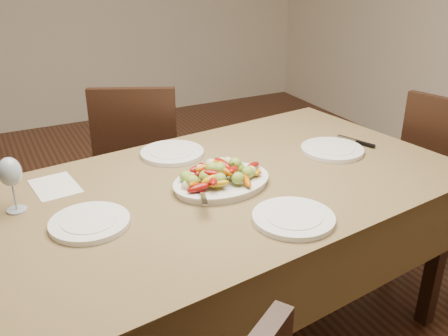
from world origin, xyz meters
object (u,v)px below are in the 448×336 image
plate_near (293,218)px  wine_glass (12,183)px  serving_platter (222,183)px  plate_right (332,150)px  plate_far (172,153)px  dining_table (224,267)px  plate_left (90,223)px  chair_far (142,163)px

plate_near → wine_glass: size_ratio=1.31×
serving_platter → plate_right: (0.57, 0.08, -0.00)m
serving_platter → plate_far: bearing=98.1°
plate_far → plate_near: same height
serving_platter → plate_near: bearing=-74.1°
plate_near → dining_table: bearing=101.9°
dining_table → wine_glass: 0.87m
serving_platter → plate_left: (-0.50, -0.06, -0.00)m
plate_left → wine_glass: size_ratio=1.24×
dining_table → plate_near: plate_near is taller
dining_table → chair_far: bearing=91.7°
dining_table → plate_left: plate_left is taller
plate_near → plate_right: bearing=40.5°
dining_table → plate_near: (0.07, -0.35, 0.39)m
plate_far → plate_near: 0.71m
plate_near → chair_far: bearing=94.4°
serving_platter → plate_right: size_ratio=1.37×
plate_near → wine_glass: bearing=148.8°
serving_platter → plate_near: serving_platter is taller
dining_table → plate_near: size_ratio=6.87×
chair_far → plate_left: size_ratio=3.73×
serving_platter → plate_far: 0.37m
chair_far → plate_right: 1.10m
chair_far → plate_far: (-0.04, -0.60, 0.29)m
dining_table → plate_far: (-0.07, 0.34, 0.39)m
dining_table → plate_left: (-0.52, -0.08, 0.39)m
chair_far → plate_near: chair_far is taller
dining_table → serving_platter: (-0.02, -0.02, 0.39)m
chair_far → wine_glass: bearing=74.6°
plate_far → wine_glass: bearing=-161.6°
plate_right → plate_near: 0.63m
dining_table → plate_right: plate_right is taller
plate_left → wine_glass: bearing=133.4°
plate_near → wine_glass: (-0.79, 0.48, 0.09)m
plate_left → plate_right: (1.07, 0.14, 0.00)m
serving_platter → plate_near: size_ratio=1.37×
plate_near → plate_far: bearing=101.8°
serving_platter → dining_table: bearing=45.4°
wine_glass → serving_platter: bearing=-12.0°
plate_right → plate_far: size_ratio=1.00×
plate_right → plate_far: same height
plate_near → plate_left: bearing=155.5°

